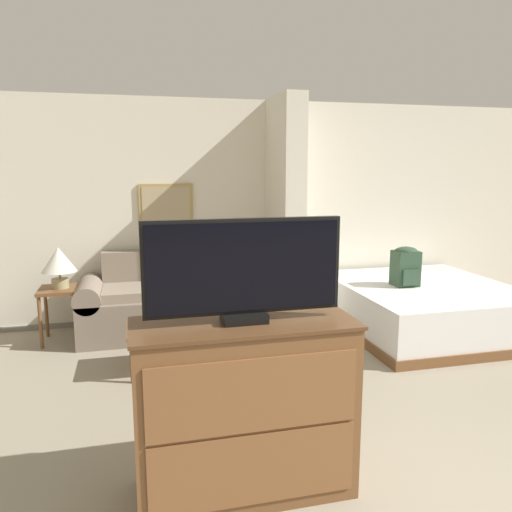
# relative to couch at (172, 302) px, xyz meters

# --- Properties ---
(wall_back) EXTENTS (7.21, 0.16, 2.60)m
(wall_back) POSITION_rel_couch_xyz_m (1.29, 0.49, 0.96)
(wall_back) COLOR silver
(wall_back) RESTS_ON ground_plane
(wall_partition_pillar) EXTENTS (0.24, 0.82, 2.60)m
(wall_partition_pillar) POSITION_rel_couch_xyz_m (1.31, 0.01, 0.97)
(wall_partition_pillar) COLOR silver
(wall_partition_pillar) RESTS_ON ground_plane
(couch) EXTENTS (2.01, 0.84, 0.88)m
(couch) POSITION_rel_couch_xyz_m (0.00, 0.00, 0.00)
(couch) COLOR gray
(couch) RESTS_ON ground_plane
(coffee_table) EXTENTS (0.79, 0.52, 0.41)m
(coffee_table) POSITION_rel_couch_xyz_m (-0.08, -1.09, 0.03)
(coffee_table) COLOR brown
(coffee_table) RESTS_ON ground_plane
(side_table) EXTENTS (0.44, 0.44, 0.58)m
(side_table) POSITION_rel_couch_xyz_m (-1.14, -0.05, 0.14)
(side_table) COLOR brown
(side_table) RESTS_ON ground_plane
(table_lamp) EXTENTS (0.35, 0.35, 0.43)m
(table_lamp) POSITION_rel_couch_xyz_m (-1.14, -0.05, 0.52)
(table_lamp) COLOR tan
(table_lamp) RESTS_ON side_table
(tv_dresser) EXTENTS (1.21, 0.49, 1.00)m
(tv_dresser) POSITION_rel_couch_xyz_m (0.17, -2.94, 0.17)
(tv_dresser) COLOR brown
(tv_dresser) RESTS_ON ground_plane
(tv) EXTENTS (1.06, 0.16, 0.56)m
(tv) POSITION_rel_couch_xyz_m (0.17, -2.94, 0.95)
(tv) COLOR black
(tv) RESTS_ON tv_dresser
(bed) EXTENTS (1.84, 2.03, 0.53)m
(bed) POSITION_rel_couch_xyz_m (2.77, -0.62, -0.06)
(bed) COLOR brown
(bed) RESTS_ON ground_plane
(backpack) EXTENTS (0.26, 0.25, 0.44)m
(backpack) POSITION_rel_couch_xyz_m (2.51, -0.63, 0.42)
(backpack) COLOR #2D4733
(backpack) RESTS_ON bed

